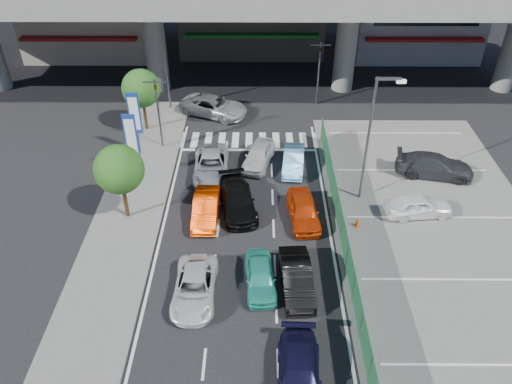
{
  "coord_description": "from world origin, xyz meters",
  "views": [
    {
      "loc": [
        0.73,
        -18.87,
        18.75
      ],
      "look_at": [
        0.58,
        3.29,
        2.4
      ],
      "focal_mm": 35.0,
      "sensor_mm": 36.0,
      "label": 1
    }
  ],
  "objects_px": {
    "traffic_light_right": "(320,58)",
    "traffic_cone": "(358,222)",
    "tree_far": "(141,89)",
    "taxi_orange_left": "(206,208)",
    "sedan_black_mid": "(237,200)",
    "crossing_wagon_silver": "(214,106)",
    "parked_sedan_white": "(418,205)",
    "sedan_white_front_mid": "(259,155)",
    "tree_near": "(119,169)",
    "hatch_black_mid_right": "(297,278)",
    "minivan_navy_back": "(299,374)",
    "wagon_silver_front_left": "(211,165)",
    "street_lamp_left": "(167,52)",
    "sedan_white_mid_left": "(195,288)",
    "taxi_teal_mid": "(260,277)",
    "kei_truck_front_right": "(293,160)",
    "taxi_orange_right": "(303,210)",
    "signboard_far": "(135,115)",
    "traffic_light_left": "(157,97)",
    "street_lamp_right": "(372,131)",
    "signboard_near": "(131,138)",
    "parked_sedan_dgrey": "(435,166)"
  },
  "relations": [
    {
      "from": "parked_sedan_white",
      "to": "traffic_light_right",
      "type": "bearing_deg",
      "value": 11.58
    },
    {
      "from": "street_lamp_left",
      "to": "sedan_white_mid_left",
      "type": "xyz_separation_m",
      "value": [
        3.96,
        -20.15,
        -4.16
      ]
    },
    {
      "from": "tree_far",
      "to": "sedan_white_front_mid",
      "type": "bearing_deg",
      "value": -28.89
    },
    {
      "from": "sedan_white_front_mid",
      "to": "crossing_wagon_silver",
      "type": "height_order",
      "value": "crossing_wagon_silver"
    },
    {
      "from": "tree_near",
      "to": "hatch_black_mid_right",
      "type": "relative_size",
      "value": 1.15
    },
    {
      "from": "taxi_teal_mid",
      "to": "traffic_cone",
      "type": "distance_m",
      "value": 7.24
    },
    {
      "from": "street_lamp_left",
      "to": "parked_sedan_white",
      "type": "height_order",
      "value": "street_lamp_left"
    },
    {
      "from": "tree_far",
      "to": "traffic_cone",
      "type": "distance_m",
      "value": 18.44
    },
    {
      "from": "tree_near",
      "to": "parked_sedan_white",
      "type": "relative_size",
      "value": 1.21
    },
    {
      "from": "tree_far",
      "to": "taxi_orange_left",
      "type": "distance_m",
      "value": 12.14
    },
    {
      "from": "hatch_black_mid_right",
      "to": "taxi_orange_left",
      "type": "distance_m",
      "value": 7.47
    },
    {
      "from": "signboard_far",
      "to": "traffic_cone",
      "type": "bearing_deg",
      "value": -29.13
    },
    {
      "from": "sedan_black_mid",
      "to": "parked_sedan_white",
      "type": "xyz_separation_m",
      "value": [
        10.67,
        -0.56,
        0.05
      ]
    },
    {
      "from": "traffic_light_left",
      "to": "parked_sedan_white",
      "type": "height_order",
      "value": "traffic_light_left"
    },
    {
      "from": "taxi_teal_mid",
      "to": "sedan_black_mid",
      "type": "distance_m",
      "value": 6.38
    },
    {
      "from": "crossing_wagon_silver",
      "to": "parked_sedan_white",
      "type": "bearing_deg",
      "value": -110.87
    },
    {
      "from": "crossing_wagon_silver",
      "to": "signboard_near",
      "type": "bearing_deg",
      "value": 177.72
    },
    {
      "from": "street_lamp_right",
      "to": "traffic_cone",
      "type": "xyz_separation_m",
      "value": [
        -0.74,
        -2.83,
        -4.39
      ]
    },
    {
      "from": "street_lamp_left",
      "to": "sedan_white_front_mid",
      "type": "xyz_separation_m",
      "value": [
        7.04,
        -8.2,
        -4.08
      ]
    },
    {
      "from": "parked_sedan_white",
      "to": "sedan_white_front_mid",
      "type": "bearing_deg",
      "value": 53.69
    },
    {
      "from": "street_lamp_left",
      "to": "sedan_white_mid_left",
      "type": "distance_m",
      "value": 20.95
    },
    {
      "from": "signboard_far",
      "to": "taxi_orange_right",
      "type": "distance_m",
      "value": 13.3
    },
    {
      "from": "signboard_near",
      "to": "crossing_wagon_silver",
      "type": "distance_m",
      "value": 10.24
    },
    {
      "from": "signboard_near",
      "to": "sedan_white_front_mid",
      "type": "relative_size",
      "value": 1.16
    },
    {
      "from": "sedan_black_mid",
      "to": "traffic_cone",
      "type": "distance_m",
      "value": 7.18
    },
    {
      "from": "taxi_orange_right",
      "to": "crossing_wagon_silver",
      "type": "height_order",
      "value": "crossing_wagon_silver"
    },
    {
      "from": "parked_sedan_dgrey",
      "to": "street_lamp_left",
      "type": "bearing_deg",
      "value": 74.48
    },
    {
      "from": "street_lamp_left",
      "to": "sedan_black_mid",
      "type": "height_order",
      "value": "street_lamp_left"
    },
    {
      "from": "traffic_light_right",
      "to": "traffic_cone",
      "type": "height_order",
      "value": "traffic_light_right"
    },
    {
      "from": "tree_near",
      "to": "taxi_orange_left",
      "type": "xyz_separation_m",
      "value": [
        4.64,
        -0.0,
        -2.72
      ]
    },
    {
      "from": "street_lamp_left",
      "to": "kei_truck_front_right",
      "type": "xyz_separation_m",
      "value": [
        9.38,
        -8.74,
        -4.13
      ]
    },
    {
      "from": "sedan_white_mid_left",
      "to": "sedan_white_front_mid",
      "type": "xyz_separation_m",
      "value": [
        3.09,
        11.95,
        0.08
      ]
    },
    {
      "from": "parked_sedan_white",
      "to": "parked_sedan_dgrey",
      "type": "height_order",
      "value": "parked_sedan_dgrey"
    },
    {
      "from": "sedan_white_front_mid",
      "to": "tree_far",
      "type": "bearing_deg",
      "value": 165.62
    },
    {
      "from": "traffic_light_right",
      "to": "street_lamp_right",
      "type": "bearing_deg",
      "value": -82.66
    },
    {
      "from": "minivan_navy_back",
      "to": "taxi_teal_mid",
      "type": "relative_size",
      "value": 1.21
    },
    {
      "from": "street_lamp_right",
      "to": "sedan_black_mid",
      "type": "relative_size",
      "value": 1.68
    },
    {
      "from": "taxi_orange_right",
      "to": "traffic_light_left",
      "type": "bearing_deg",
      "value": 133.71
    },
    {
      "from": "street_lamp_left",
      "to": "sedan_black_mid",
      "type": "distance_m",
      "value": 14.95
    },
    {
      "from": "kei_truck_front_right",
      "to": "minivan_navy_back",
      "type": "bearing_deg",
      "value": -86.79
    },
    {
      "from": "traffic_light_left",
      "to": "taxi_orange_right",
      "type": "bearing_deg",
      "value": -40.62
    },
    {
      "from": "taxi_orange_right",
      "to": "parked_sedan_white",
      "type": "height_order",
      "value": "parked_sedan_white"
    },
    {
      "from": "sedan_black_mid",
      "to": "street_lamp_right",
      "type": "bearing_deg",
      "value": -2.81
    },
    {
      "from": "tree_near",
      "to": "taxi_orange_left",
      "type": "relative_size",
      "value": 1.18
    },
    {
      "from": "minivan_navy_back",
      "to": "wagon_silver_front_left",
      "type": "relative_size",
      "value": 0.89
    },
    {
      "from": "taxi_teal_mid",
      "to": "kei_truck_front_right",
      "type": "xyz_separation_m",
      "value": [
        2.23,
        10.67,
        0.01
      ]
    },
    {
      "from": "sedan_black_mid",
      "to": "wagon_silver_front_left",
      "type": "bearing_deg",
      "value": 104.99
    },
    {
      "from": "crossing_wagon_silver",
      "to": "parked_sedan_white",
      "type": "distance_m",
      "value": 18.17
    },
    {
      "from": "signboard_near",
      "to": "minivan_navy_back",
      "type": "relative_size",
      "value": 1.06
    },
    {
      "from": "traffic_light_left",
      "to": "wagon_silver_front_left",
      "type": "relative_size",
      "value": 1.05
    }
  ]
}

